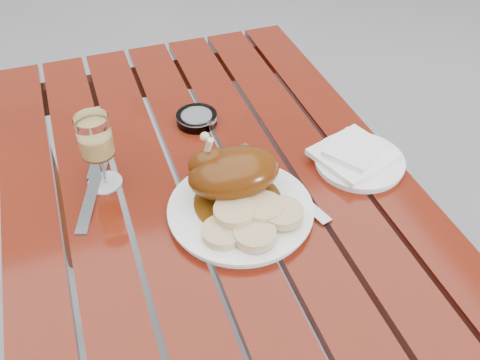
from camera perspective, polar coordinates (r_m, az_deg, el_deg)
name	(u,v)px	position (r m, az deg, el deg)	size (l,w,h in m)	color
table	(214,292)	(1.37, -2.80, -11.84)	(0.80, 1.20, 0.75)	maroon
dinner_plate	(241,211)	(1.01, 0.06, -3.29)	(0.28, 0.28, 0.02)	white
roast_duck	(231,173)	(1.00, -1.00, 0.76)	(0.18, 0.17, 0.13)	#552E09
bread_dumplings	(251,219)	(0.96, 1.23, -4.23)	(0.19, 0.13, 0.03)	tan
wine_glass	(98,152)	(1.06, -14.88, 2.88)	(0.07, 0.07, 0.16)	#FAD072
side_plate	(359,161)	(1.15, 12.58, 1.94)	(0.19, 0.19, 0.02)	white
napkin	(353,154)	(1.14, 12.01, 2.68)	(0.15, 0.14, 0.01)	white
ashtray	(197,119)	(1.24, -4.64, 6.55)	(0.09, 0.09, 0.02)	#B2B7BC
fork	(90,199)	(1.08, -15.69, -2.00)	(0.02, 0.19, 0.01)	gray
knife	(287,188)	(1.07, 5.03, -0.80)	(0.02, 0.24, 0.01)	gray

